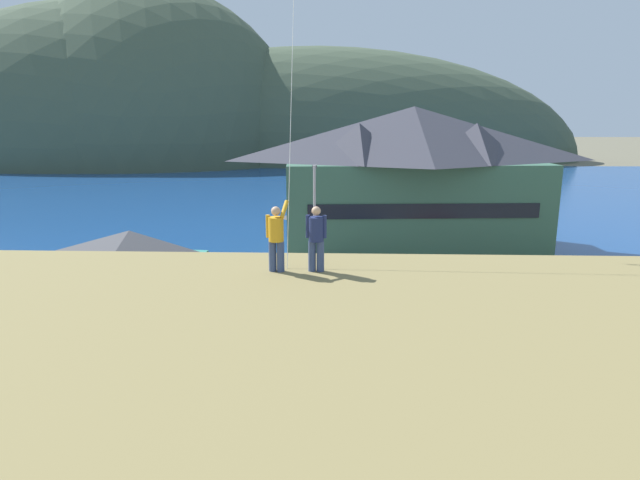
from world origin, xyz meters
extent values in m
plane|color=#66604C|center=(0.00, 0.00, 0.00)|extent=(600.00, 600.00, 0.00)
cube|color=gray|center=(0.00, 5.00, 0.05)|extent=(40.00, 20.00, 0.10)
cube|color=navy|center=(0.00, 60.00, 0.01)|extent=(360.00, 84.00, 0.03)
ellipsoid|color=#42513D|center=(-60.13, 109.64, 0.00)|extent=(99.74, 58.88, 75.29)
ellipsoid|color=#42513D|center=(-48.09, 117.87, 0.00)|extent=(81.59, 74.32, 86.99)
ellipsoid|color=#42513D|center=(-6.74, 119.04, 0.00)|extent=(137.54, 49.99, 56.83)
cube|color=#38604C|center=(6.79, 22.04, 3.67)|extent=(20.89, 11.03, 7.33)
cube|color=black|center=(7.15, 17.25, 4.03)|extent=(17.16, 1.37, 1.10)
pyramid|color=#3D3D47|center=(6.79, 22.04, 9.48)|extent=(22.18, 12.07, 4.29)
pyramid|color=#3D3D47|center=(2.38, 20.04, 8.85)|extent=(5.62, 5.62, 3.00)
pyramid|color=#3D3D47|center=(11.46, 20.72, 8.85)|extent=(5.62, 5.62, 3.00)
cube|color=#338475|center=(-10.02, 5.18, 1.76)|extent=(7.27, 4.73, 3.51)
pyramid|color=#47474C|center=(-10.02, 5.18, 4.26)|extent=(7.86, 5.20, 1.49)
cube|color=black|center=(-10.17, 3.02, 1.23)|extent=(1.10, 0.13, 2.46)
cube|color=#474C56|center=(-0.51, 20.66, 1.34)|extent=(5.41, 4.78, 2.69)
pyramid|color=#47474C|center=(-0.51, 20.66, 3.38)|extent=(5.85, 5.24, 1.39)
cube|color=black|center=(-0.88, 18.68, 0.94)|extent=(1.09, 0.26, 1.88)
cube|color=#70604C|center=(0.50, 34.76, 0.35)|extent=(3.20, 13.91, 0.70)
cube|color=navy|center=(-3.03, 37.73, 0.45)|extent=(2.49, 7.44, 0.90)
cube|color=navy|center=(-3.03, 37.73, 0.98)|extent=(2.41, 7.22, 0.16)
cube|color=silver|center=(-3.02, 37.17, 1.61)|extent=(1.69, 2.25, 1.10)
cube|color=silver|center=(4.03, 35.35, 0.45)|extent=(2.56, 7.43, 0.90)
cube|color=white|center=(4.03, 35.35, 0.98)|extent=(2.48, 7.21, 0.16)
cube|color=silver|center=(4.04, 34.80, 1.61)|extent=(1.71, 2.26, 1.10)
cube|color=red|center=(11.45, 7.23, 0.82)|extent=(4.26, 1.95, 0.80)
cube|color=#B11A15|center=(11.60, 7.23, 1.57)|extent=(2.16, 1.67, 0.70)
cube|color=black|center=(11.60, 7.23, 1.54)|extent=(2.20, 1.71, 0.32)
cylinder|color=black|center=(10.12, 8.20, 0.42)|extent=(0.65, 0.24, 0.64)
cylinder|color=black|center=(10.05, 6.36, 0.42)|extent=(0.65, 0.24, 0.64)
cylinder|color=black|center=(12.84, 8.10, 0.42)|extent=(0.65, 0.24, 0.64)
cylinder|color=black|center=(12.78, 6.27, 0.42)|extent=(0.65, 0.24, 0.64)
cube|color=red|center=(-1.72, 6.68, 0.82)|extent=(4.35, 2.20, 0.80)
cube|color=#B11A15|center=(-1.57, 6.66, 1.57)|extent=(2.25, 1.80, 0.70)
cube|color=black|center=(-1.57, 6.66, 1.54)|extent=(2.29, 1.83, 0.32)
cylinder|color=black|center=(-2.98, 7.72, 0.42)|extent=(0.66, 0.28, 0.64)
cylinder|color=black|center=(-3.16, 5.90, 0.42)|extent=(0.66, 0.28, 0.64)
cylinder|color=black|center=(-0.27, 7.46, 0.42)|extent=(0.66, 0.28, 0.64)
cylinder|color=black|center=(-0.45, 5.63, 0.42)|extent=(0.66, 0.28, 0.64)
cube|color=black|center=(3.32, 0.54, 0.82)|extent=(4.22, 1.85, 0.80)
cube|color=black|center=(3.17, 0.54, 1.57)|extent=(2.12, 1.63, 0.70)
cube|color=black|center=(3.17, 0.54, 1.54)|extent=(2.16, 1.66, 0.32)
cylinder|color=black|center=(4.70, -0.36, 0.42)|extent=(0.64, 0.23, 0.64)
cylinder|color=black|center=(4.67, 1.48, 0.42)|extent=(0.64, 0.23, 0.64)
cylinder|color=black|center=(1.97, -0.39, 0.42)|extent=(0.64, 0.23, 0.64)
cylinder|color=black|center=(1.94, 1.44, 0.42)|extent=(0.64, 0.23, 0.64)
cube|color=navy|center=(4.43, 7.11, 0.82)|extent=(4.32, 2.11, 0.80)
cube|color=navy|center=(4.58, 7.12, 1.57)|extent=(2.21, 1.75, 0.70)
cube|color=black|center=(4.58, 7.12, 1.54)|extent=(2.26, 1.79, 0.32)
cylinder|color=black|center=(3.00, 7.92, 0.42)|extent=(0.65, 0.27, 0.64)
cylinder|color=black|center=(3.13, 6.09, 0.42)|extent=(0.65, 0.27, 0.64)
cylinder|color=black|center=(5.72, 8.13, 0.42)|extent=(0.65, 0.27, 0.64)
cylinder|color=black|center=(5.86, 6.30, 0.42)|extent=(0.65, 0.27, 0.64)
cube|color=navy|center=(-9.05, -0.53, 0.82)|extent=(4.34, 2.17, 0.80)
cube|color=navy|center=(-8.90, -0.54, 1.57)|extent=(2.23, 1.78, 0.70)
cube|color=black|center=(-8.90, -0.54, 1.54)|extent=(2.28, 1.82, 0.32)
cylinder|color=black|center=(-10.33, 0.51, 0.42)|extent=(0.66, 0.28, 0.64)
cylinder|color=black|center=(-10.49, -1.32, 0.42)|extent=(0.66, 0.28, 0.64)
cylinder|color=black|center=(-7.61, 0.27, 0.42)|extent=(0.66, 0.28, 0.64)
cylinder|color=black|center=(-7.77, -1.56, 0.42)|extent=(0.66, 0.28, 0.64)
cube|color=red|center=(-4.17, 0.58, 0.82)|extent=(4.27, 1.98, 0.80)
cube|color=#B11A15|center=(-4.02, 0.59, 1.57)|extent=(2.17, 1.69, 0.70)
cube|color=black|center=(-4.02, 0.59, 1.54)|extent=(2.21, 1.72, 0.32)
cylinder|color=black|center=(-5.58, 1.44, 0.42)|extent=(0.65, 0.25, 0.64)
cylinder|color=black|center=(-5.50, -0.39, 0.42)|extent=(0.65, 0.25, 0.64)
cylinder|color=black|center=(-2.85, 1.56, 0.42)|extent=(0.65, 0.25, 0.64)
cylinder|color=black|center=(-2.77, -0.27, 0.42)|extent=(0.65, 0.25, 0.64)
cylinder|color=#ADADB2|center=(-0.62, 10.50, 4.02)|extent=(0.16, 0.16, 7.84)
cube|color=#4C4C51|center=(-0.62, 10.85, 7.84)|extent=(0.24, 0.70, 0.20)
cylinder|color=#384770|center=(-0.86, -7.80, 7.14)|extent=(0.20, 0.20, 0.82)
cylinder|color=#384770|center=(-0.64, -7.84, 7.14)|extent=(0.20, 0.20, 0.82)
cylinder|color=gold|center=(-0.75, -7.82, 7.87)|extent=(0.40, 0.40, 0.64)
sphere|color=tan|center=(-0.75, -7.82, 8.35)|extent=(0.24, 0.24, 0.24)
cylinder|color=gold|center=(-0.54, -7.68, 8.37)|extent=(0.21, 0.57, 0.43)
cylinder|color=gold|center=(-0.96, -7.78, 7.94)|extent=(0.11, 0.11, 0.60)
cylinder|color=#384770|center=(0.19, -7.76, 7.14)|extent=(0.20, 0.20, 0.82)
cylinder|color=#384770|center=(0.41, -7.78, 7.14)|extent=(0.20, 0.20, 0.82)
cylinder|color=navy|center=(0.30, -7.77, 7.87)|extent=(0.40, 0.40, 0.64)
sphere|color=tan|center=(0.30, -7.77, 8.35)|extent=(0.24, 0.24, 0.24)
cylinder|color=navy|center=(0.08, -7.76, 7.94)|extent=(0.11, 0.11, 0.60)
cylinder|color=navy|center=(0.52, -7.79, 7.94)|extent=(0.11, 0.11, 0.60)
cylinder|color=silver|center=(-0.55, -4.16, 13.68)|extent=(0.12, 6.83, 13.90)
camera|label=1|loc=(0.90, -21.24, 10.69)|focal=29.63mm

